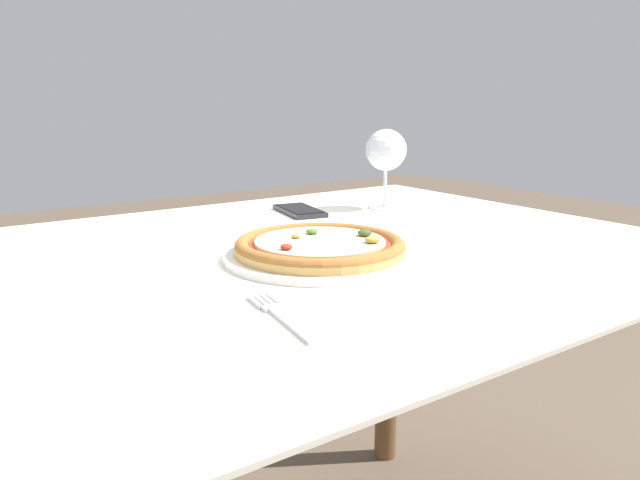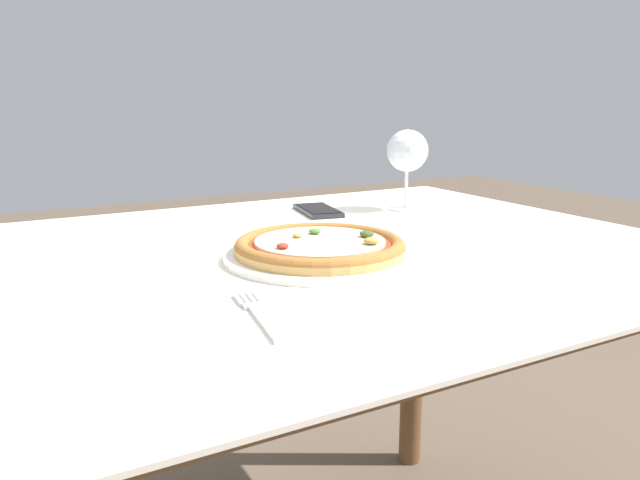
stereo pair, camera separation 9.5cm
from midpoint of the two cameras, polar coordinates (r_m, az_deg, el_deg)
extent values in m
cube|color=brown|center=(1.03, 2.86, -2.05)|extent=(1.09, 0.86, 0.04)
cube|color=white|center=(1.03, 2.87, -0.92)|extent=(1.19, 0.96, 0.01)
cylinder|color=brown|center=(1.37, -24.83, -16.04)|extent=(0.06, 0.06, 0.71)
cylinder|color=brown|center=(1.71, 10.15, -9.13)|extent=(0.06, 0.06, 0.71)
cylinder|color=white|center=(0.96, 2.85, -1.49)|extent=(0.30, 0.30, 0.01)
cylinder|color=tan|center=(0.95, 2.85, -0.85)|extent=(0.26, 0.26, 0.01)
torus|color=#A3662D|center=(0.95, 2.86, -0.50)|extent=(0.26, 0.26, 0.02)
cylinder|color=#BC381E|center=(0.95, 2.86, -0.41)|extent=(0.22, 0.22, 0.00)
cylinder|color=beige|center=(0.95, 2.86, -0.18)|extent=(0.20, 0.20, 0.00)
ellipsoid|color=#BC9342|center=(0.96, 0.72, 0.39)|extent=(0.01, 0.01, 0.01)
ellipsoid|color=#4C7A33|center=(0.99, 2.26, 0.78)|extent=(0.02, 0.02, 0.01)
ellipsoid|color=#A83323|center=(0.90, -0.42, -0.58)|extent=(0.02, 0.02, 0.01)
ellipsoid|color=#BC9342|center=(0.93, 7.63, -0.10)|extent=(0.02, 0.02, 0.01)
ellipsoid|color=#425123|center=(0.98, 7.08, 0.54)|extent=(0.02, 0.02, 0.01)
cube|color=silver|center=(0.69, -0.92, -7.73)|extent=(0.03, 0.11, 0.00)
cube|color=silver|center=(0.74, -2.48, -6.12)|extent=(0.03, 0.02, 0.00)
cube|color=silver|center=(0.76, -4.00, -5.52)|extent=(0.01, 0.05, 0.00)
cube|color=silver|center=(0.77, -3.42, -5.46)|extent=(0.01, 0.05, 0.00)
cube|color=silver|center=(0.77, -2.85, -5.40)|extent=(0.01, 0.05, 0.00)
cube|color=silver|center=(0.77, -2.28, -5.34)|extent=(0.01, 0.05, 0.00)
cylinder|color=silver|center=(1.39, 9.78, 2.82)|extent=(0.07, 0.07, 0.00)
cylinder|color=silver|center=(1.38, 9.85, 4.67)|extent=(0.01, 0.01, 0.09)
sphere|color=silver|center=(1.37, 9.99, 8.05)|extent=(0.09, 0.09, 0.09)
cube|color=#232328|center=(1.33, 1.84, 2.68)|extent=(0.10, 0.15, 0.01)
cube|color=black|center=(1.33, 1.84, 2.92)|extent=(0.08, 0.14, 0.00)
camera|label=1|loc=(0.05, -87.14, 0.67)|focal=35.00mm
camera|label=2|loc=(0.05, 92.86, -0.67)|focal=35.00mm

